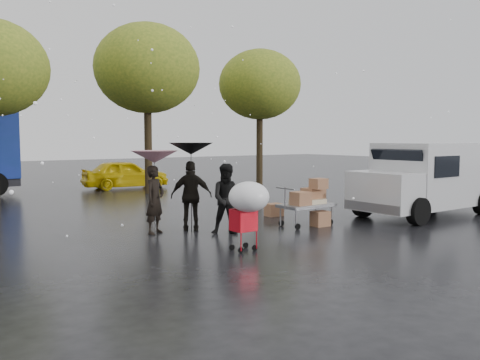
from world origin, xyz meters
TOP-DOWN VIEW (x-y plane):
  - ground at (0.00, 0.00)m, footprint 90.00×90.00m
  - person_pink at (-1.43, 1.58)m, footprint 0.73×0.64m
  - person_middle at (-0.04, 0.43)m, footprint 1.06×1.01m
  - person_black at (-0.49, 1.41)m, footprint 1.11×0.91m
  - umbrella_pink at (-1.43, 1.58)m, footprint 1.15×1.15m
  - umbrella_black at (-0.49, 1.41)m, footprint 1.12×1.12m
  - vendor_cart at (2.44, 0.19)m, footprint 1.52×0.80m
  - shopping_cart at (-0.81, -1.40)m, footprint 0.84×0.84m
  - white_van at (6.64, -0.60)m, footprint 4.91×2.18m
  - box_ground_near at (2.61, -0.08)m, footprint 0.47×0.38m
  - box_ground_far at (2.74, 2.00)m, footprint 0.51×0.41m
  - yellow_taxi at (2.54, 12.51)m, footprint 4.09×2.08m
  - tree_row at (-0.47, 10.00)m, footprint 21.60×4.40m

SIDE VIEW (x-z plane):
  - ground at x=0.00m, z-range 0.00..0.00m
  - box_ground_far at x=2.74m, z-range 0.00..0.38m
  - box_ground_near at x=2.61m, z-range 0.00..0.40m
  - yellow_taxi at x=2.54m, z-range 0.00..1.34m
  - vendor_cart at x=2.44m, z-range 0.09..1.36m
  - person_pink at x=-1.43m, z-range 0.00..1.68m
  - person_middle at x=-0.04m, z-range 0.00..1.73m
  - person_black at x=-0.49m, z-range 0.00..1.77m
  - shopping_cart at x=-0.81m, z-range 0.33..1.80m
  - white_van at x=6.64m, z-range 0.06..2.26m
  - umbrella_pink at x=-1.43m, z-range 0.87..2.91m
  - umbrella_black at x=-0.49m, z-range 0.96..3.19m
  - tree_row at x=-0.47m, z-range 1.46..8.58m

